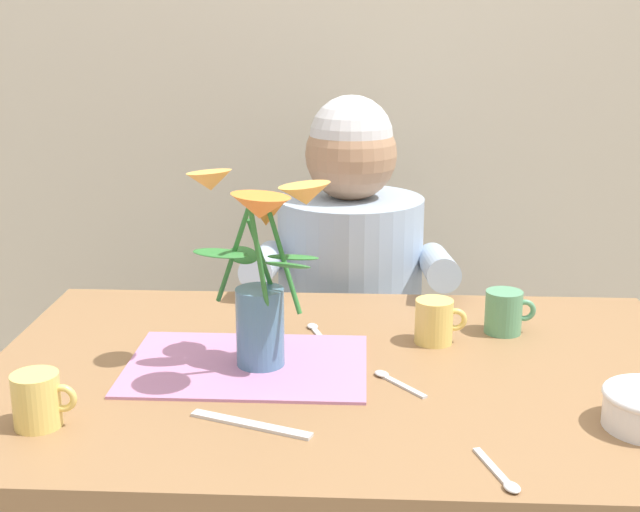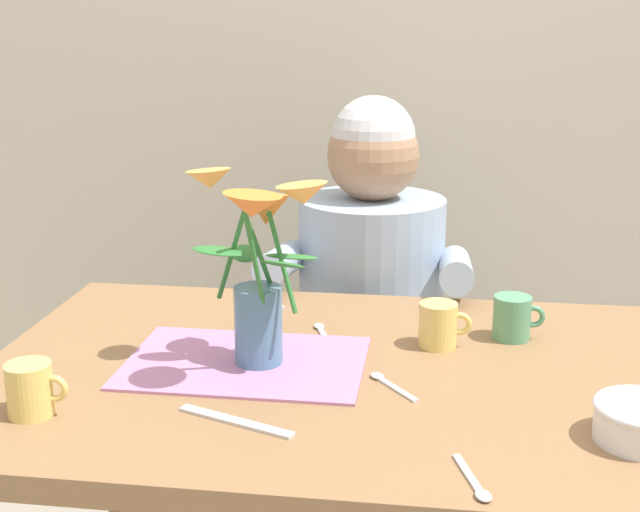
# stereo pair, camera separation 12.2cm
# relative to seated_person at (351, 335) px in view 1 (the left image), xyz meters

# --- Properties ---
(wood_panel_backdrop) EXTENTS (4.00, 0.10, 2.50)m
(wood_panel_backdrop) POSITION_rel_seated_person_xyz_m (-0.00, 0.43, 0.69)
(wood_panel_backdrop) COLOR beige
(wood_panel_backdrop) RESTS_ON ground_plane
(dining_table) EXTENTS (1.20, 0.80, 0.74)m
(dining_table) POSITION_rel_seated_person_xyz_m (-0.00, -0.62, 0.08)
(dining_table) COLOR olive
(dining_table) RESTS_ON ground_plane
(seated_person) EXTENTS (0.45, 0.47, 1.14)m
(seated_person) POSITION_rel_seated_person_xyz_m (0.00, 0.00, 0.00)
(seated_person) COLOR #4C4C56
(seated_person) RESTS_ON ground_plane
(striped_placemat) EXTENTS (0.40, 0.28, 0.00)m
(striped_placemat) POSITION_rel_seated_person_xyz_m (-0.16, -0.62, 0.18)
(striped_placemat) COLOR #B275A3
(striped_placemat) RESTS_ON dining_table
(flower_vase) EXTENTS (0.26, 0.26, 0.33)m
(flower_vase) POSITION_rel_seated_person_xyz_m (-0.13, -0.63, 0.36)
(flower_vase) COLOR teal
(flower_vase) RESTS_ON dining_table
(dinner_knife) EXTENTS (0.18, 0.08, 0.00)m
(dinner_knife) POSITION_rel_seated_person_xyz_m (-0.13, -0.83, 0.18)
(dinner_knife) COLOR silver
(dinner_knife) RESTS_ON dining_table
(coffee_cup) EXTENTS (0.09, 0.07, 0.08)m
(coffee_cup) POSITION_rel_seated_person_xyz_m (0.29, -0.43, 0.22)
(coffee_cup) COLOR #569970
(coffee_cup) RESTS_ON dining_table
(ceramic_mug) EXTENTS (0.09, 0.07, 0.08)m
(ceramic_mug) POSITION_rel_seated_person_xyz_m (0.16, -0.49, 0.22)
(ceramic_mug) COLOR #E5C666
(ceramic_mug) RESTS_ON dining_table
(tea_cup) EXTENTS (0.09, 0.07, 0.08)m
(tea_cup) POSITION_rel_seated_person_xyz_m (-0.43, -0.85, 0.22)
(tea_cup) COLOR #E5C666
(tea_cup) RESTS_ON dining_table
(spoon_0) EXTENTS (0.05, 0.12, 0.01)m
(spoon_0) POSITION_rel_seated_person_xyz_m (-0.06, -0.45, 0.18)
(spoon_0) COLOR silver
(spoon_0) RESTS_ON dining_table
(spoon_1) EXTENTS (0.08, 0.10, 0.01)m
(spoon_1) POSITION_rel_seated_person_xyz_m (-0.20, -0.27, 0.18)
(spoon_1) COLOR silver
(spoon_1) RESTS_ON dining_table
(spoon_2) EXTENTS (0.09, 0.10, 0.01)m
(spoon_2) POSITION_rel_seated_person_xyz_m (0.08, -0.66, 0.18)
(spoon_2) COLOR silver
(spoon_2) RESTS_ON dining_table
(spoon_3) EXTENTS (0.05, 0.12, 0.01)m
(spoon_3) POSITION_rel_seated_person_xyz_m (0.21, -0.96, 0.18)
(spoon_3) COLOR silver
(spoon_3) RESTS_ON dining_table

